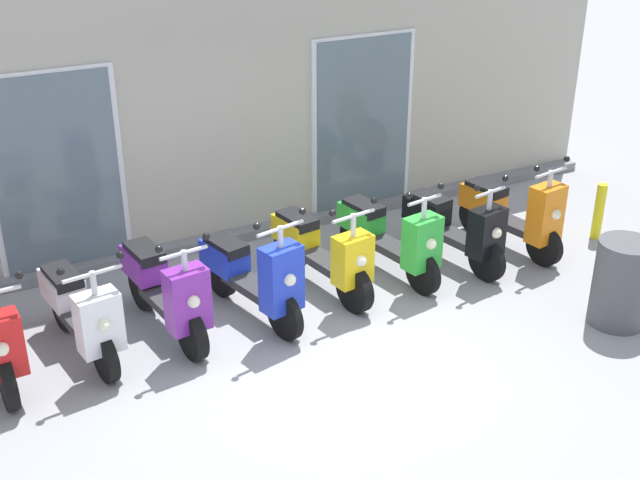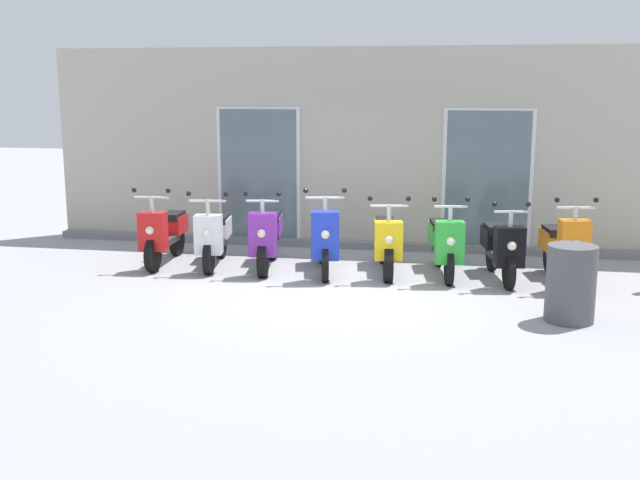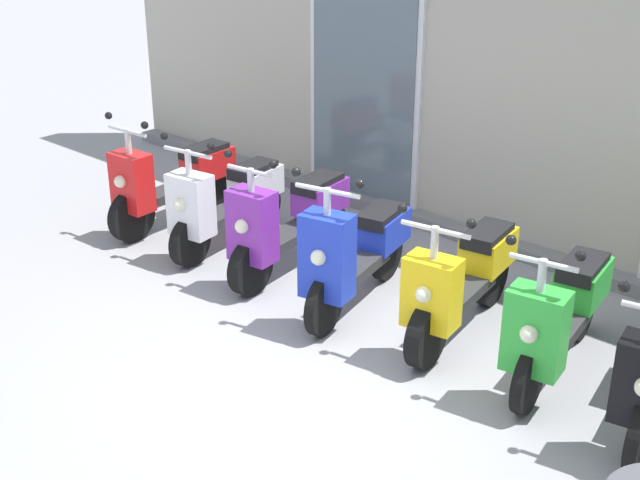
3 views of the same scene
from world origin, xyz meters
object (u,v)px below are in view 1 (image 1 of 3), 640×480
scooter_white (81,311)px  scooter_yellow (321,252)px  curb_bollard (599,211)px  scooter_green (390,235)px  scooter_blue (253,274)px  trash_bin (622,283)px  scooter_purple (165,290)px  scooter_black (454,226)px  scooter_orange (513,212)px

scooter_white → scooter_yellow: scooter_white is taller
curb_bollard → scooter_yellow: bearing=173.5°
scooter_yellow → scooter_green: (0.82, -0.04, 0.03)m
scooter_blue → scooter_yellow: bearing=13.4°
scooter_green → scooter_white: bearing=-179.3°
scooter_white → trash_bin: bearing=-21.3°
scooter_purple → scooter_yellow: size_ratio=0.97×
scooter_black → curb_bollard: (1.96, -0.25, -0.12)m
scooter_green → scooter_orange: size_ratio=1.06×
scooter_green → scooter_orange: (1.60, -0.14, 0.01)m
trash_bin → scooter_blue: bearing=151.1°
scooter_yellow → scooter_green: 0.82m
scooter_orange → trash_bin: bearing=-93.7°
scooter_green → scooter_black: size_ratio=1.06×
trash_bin → scooter_yellow: bearing=139.5°
scooter_purple → scooter_green: scooter_purple is taller
curb_bollard → scooter_green: bearing=172.3°
scooter_yellow → scooter_orange: scooter_orange is taller
scooter_blue → scooter_green: (1.70, 0.17, -0.02)m
scooter_yellow → scooter_black: (1.60, -0.15, 0.02)m
scooter_yellow → scooter_black: 1.61m
scooter_blue → curb_bollard: scooter_blue is taller
scooter_purple → trash_bin: size_ratio=1.80×
scooter_purple → scooter_blue: bearing=-8.2°
scooter_yellow → scooter_black: scooter_yellow is taller
scooter_purple → trash_bin: scooter_purple is taller
scooter_blue → trash_bin: 3.64m
scooter_blue → trash_bin: scooter_blue is taller
scooter_yellow → scooter_orange: 2.43m
scooter_purple → curb_bollard: 5.31m
scooter_orange → trash_bin: (-0.12, -1.79, -0.04)m
scooter_purple → scooter_orange: scooter_orange is taller
scooter_purple → scooter_black: scooter_purple is taller
scooter_white → scooter_purple: size_ratio=0.95×
trash_bin → scooter_black: bearing=111.3°
scooter_white → scooter_orange: size_ratio=1.01×
scooter_blue → scooter_black: 2.48m
scooter_yellow → scooter_black: bearing=-5.4°
scooter_white → scooter_blue: size_ratio=0.97×
scooter_purple → curb_bollard: bearing=-3.5°
curb_bollard → scooter_purple: bearing=176.5°
scooter_white → scooter_orange: bearing=-1.2°
scooter_purple → scooter_black: (3.34, -0.07, -0.01)m
scooter_blue → scooter_purple: bearing=171.8°
scooter_blue → scooter_green: scooter_blue is taller
scooter_white → scooter_green: size_ratio=0.95×
curb_bollard → scooter_blue: bearing=177.5°
scooter_blue → curb_bollard: 4.44m
scooter_purple → curb_bollard: (5.29, -0.32, -0.13)m
scooter_blue → scooter_yellow: (0.88, 0.21, -0.05)m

